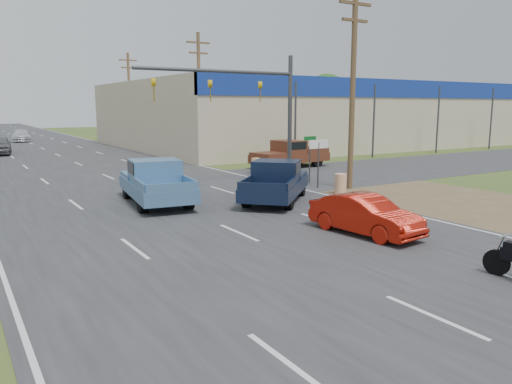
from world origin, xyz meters
TOP-DOWN VIEW (x-y plane):
  - ground at (0.00, 0.00)m, footprint 200.00×200.00m
  - main_road at (0.00, 40.00)m, footprint 15.00×180.00m
  - cross_road at (0.00, 18.00)m, footprint 120.00×10.00m
  - dirt_verge at (11.00, 10.00)m, footprint 8.00×18.00m
  - big_box_store at (32.00, 39.93)m, footprint 50.00×28.10m
  - utility_pole_1 at (9.50, 13.00)m, footprint 2.00×0.28m
  - utility_pole_2 at (9.50, 31.00)m, footprint 2.00×0.28m
  - utility_pole_3 at (9.50, 49.00)m, footprint 2.00×0.28m
  - tree_3 at (55.00, 70.00)m, footprint 8.40×8.40m
  - tree_5 at (30.00, 95.00)m, footprint 7.98×7.98m
  - barrel_0 at (8.00, 12.00)m, footprint 0.56×0.56m
  - barrel_1 at (8.40, 20.50)m, footprint 0.56×0.56m
  - lane_sign at (8.20, 14.00)m, footprint 1.20×0.08m
  - street_name_sign at (8.80, 15.50)m, footprint 0.80×0.08m
  - signal_mast at (5.82, 17.00)m, footprint 9.12×0.40m
  - red_convertible at (3.50, 5.64)m, footprint 1.83×4.13m
  - blue_pickup at (-0.48, 14.56)m, footprint 3.02×6.09m
  - navy_pickup at (4.34, 12.16)m, footprint 5.45×5.41m
  - brown_pickup at (11.98, 21.98)m, footprint 5.96×2.86m
  - distant_car_silver at (-0.50, 60.22)m, footprint 2.61×5.18m

SIDE VIEW (x-z plane):
  - ground at x=0.00m, z-range 0.00..0.00m
  - dirt_verge at x=11.00m, z-range 0.00..0.01m
  - cross_road at x=0.00m, z-range 0.00..0.02m
  - main_road at x=0.00m, z-range 0.00..0.02m
  - barrel_0 at x=8.00m, z-range 0.00..1.00m
  - barrel_1 at x=8.40m, z-range 0.00..1.00m
  - red_convertible at x=3.50m, z-range 0.00..1.32m
  - distant_car_silver at x=-0.50m, z-range 0.00..1.44m
  - navy_pickup at x=4.34m, z-range 0.01..1.85m
  - brown_pickup at x=11.98m, z-range 0.01..1.91m
  - blue_pickup at x=-0.48m, z-range 0.01..1.95m
  - street_name_sign at x=8.80m, z-range 0.30..2.91m
  - lane_sign at x=8.20m, z-range 0.64..3.16m
  - big_box_store at x=32.00m, z-range 0.01..6.61m
  - signal_mast at x=5.82m, z-range 1.30..8.30m
  - utility_pole_1 at x=9.50m, z-range 0.32..10.32m
  - utility_pole_2 at x=9.50m, z-range 0.32..10.32m
  - utility_pole_3 at x=9.50m, z-range 0.32..10.32m
  - tree_5 at x=30.00m, z-range 0.94..10.82m
  - tree_3 at x=55.00m, z-range 0.99..11.39m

